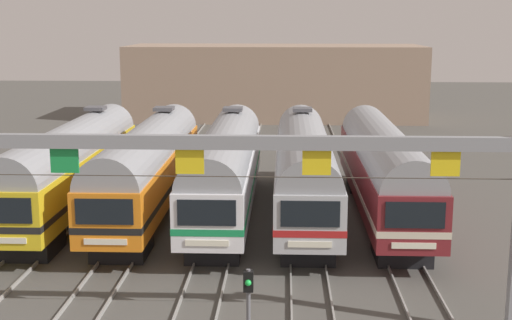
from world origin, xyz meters
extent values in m
plane|color=#4C4944|center=(0.00, 0.00, 0.00)|extent=(160.00, 160.00, 0.00)
cube|color=gray|center=(-8.71, 17.00, 0.07)|extent=(0.07, 70.00, 0.15)
cube|color=gray|center=(-7.27, 17.00, 0.07)|extent=(0.07, 70.00, 0.15)
cube|color=gray|center=(-4.71, 17.00, 0.07)|extent=(0.07, 70.00, 0.15)
cube|color=gray|center=(-3.28, 17.00, 0.07)|extent=(0.07, 70.00, 0.15)
cube|color=gray|center=(-0.72, 17.00, 0.07)|extent=(0.07, 70.00, 0.15)
cube|color=gray|center=(0.72, 17.00, 0.07)|extent=(0.07, 70.00, 0.15)
cube|color=gray|center=(3.28, 17.00, 0.07)|extent=(0.07, 70.00, 0.15)
cube|color=gray|center=(4.71, 17.00, 0.07)|extent=(0.07, 70.00, 0.15)
cube|color=gray|center=(7.27, 17.00, 0.07)|extent=(0.07, 70.00, 0.15)
cube|color=gray|center=(8.71, 17.00, 0.07)|extent=(0.07, 70.00, 0.15)
cube|color=gold|center=(-7.99, 0.00, 2.23)|extent=(2.85, 18.00, 2.35)
cube|color=black|center=(-7.99, 0.00, 1.87)|extent=(2.88, 18.02, 0.28)
cylinder|color=gray|center=(-7.99, 0.00, 3.40)|extent=(2.74, 17.64, 2.74)
cube|color=black|center=(-7.99, -9.02, 2.70)|extent=(2.28, 0.06, 1.03)
cube|color=silver|center=(-7.99, -9.02, 1.47)|extent=(1.71, 0.05, 0.24)
cube|color=black|center=(-7.99, -6.30, 0.53)|extent=(2.28, 2.60, 1.05)
cube|color=black|center=(-7.99, 6.30, 0.53)|extent=(2.28, 2.60, 1.05)
cube|color=#4C4C51|center=(-7.99, 5.04, 4.95)|extent=(1.10, 1.10, 0.20)
cube|color=orange|center=(-3.99, 0.00, 2.23)|extent=(2.85, 18.00, 2.35)
cube|color=black|center=(-3.99, 0.00, 1.87)|extent=(2.88, 18.02, 0.28)
cylinder|color=gray|center=(-3.99, 0.00, 3.40)|extent=(2.74, 17.64, 2.74)
cube|color=black|center=(-3.99, -9.02, 2.70)|extent=(2.28, 0.06, 1.03)
cube|color=silver|center=(-3.99, -9.02, 1.47)|extent=(1.71, 0.05, 0.24)
cube|color=black|center=(-3.99, -6.30, 0.53)|extent=(2.28, 2.60, 1.05)
cube|color=black|center=(-3.99, 6.30, 0.53)|extent=(2.28, 2.60, 1.05)
cube|color=#4C4C51|center=(-3.99, 5.04, 4.95)|extent=(1.10, 1.10, 0.20)
cube|color=white|center=(0.00, 0.00, 2.23)|extent=(2.85, 18.00, 2.35)
cube|color=#198C4C|center=(0.00, 0.00, 1.87)|extent=(2.88, 18.02, 0.28)
cylinder|color=gray|center=(0.00, 0.00, 3.40)|extent=(2.74, 17.64, 2.74)
cube|color=black|center=(0.00, -9.02, 2.70)|extent=(2.28, 0.06, 1.03)
cube|color=silver|center=(0.00, -9.02, 1.47)|extent=(1.71, 0.05, 0.24)
cube|color=black|center=(0.00, -6.30, 0.53)|extent=(2.28, 2.60, 1.05)
cube|color=black|center=(0.00, 6.30, 0.53)|extent=(2.28, 2.60, 1.05)
cube|color=#4C4C51|center=(0.00, 5.04, 4.95)|extent=(1.10, 1.10, 0.20)
cube|color=#B2B5BA|center=(3.99, 0.00, 2.23)|extent=(2.85, 18.00, 2.35)
cube|color=#B21E1E|center=(3.99, 0.00, 1.87)|extent=(2.88, 18.02, 0.28)
cylinder|color=gray|center=(3.99, 0.00, 3.40)|extent=(2.74, 17.64, 2.74)
cube|color=black|center=(3.99, -9.02, 2.70)|extent=(2.28, 0.06, 1.03)
cube|color=silver|center=(3.99, -9.02, 1.47)|extent=(1.71, 0.05, 0.24)
cube|color=black|center=(3.99, -6.30, 0.53)|extent=(2.28, 2.60, 1.05)
cube|color=black|center=(3.99, 6.30, 0.53)|extent=(2.28, 2.60, 1.05)
cube|color=#4C4C51|center=(3.99, 5.04, 4.95)|extent=(1.10, 1.10, 0.20)
cube|color=maroon|center=(7.99, 0.00, 2.23)|extent=(2.85, 18.00, 2.35)
cube|color=beige|center=(7.99, 0.00, 1.87)|extent=(2.88, 18.02, 0.28)
cylinder|color=gray|center=(7.99, 0.00, 3.40)|extent=(2.74, 17.64, 2.74)
cube|color=black|center=(7.99, -9.02, 2.70)|extent=(2.28, 0.06, 1.03)
cube|color=silver|center=(7.99, -9.02, 1.47)|extent=(1.71, 0.05, 0.24)
cube|color=black|center=(7.99, -6.30, 0.53)|extent=(2.28, 2.60, 1.05)
cube|color=black|center=(7.99, 6.30, 0.53)|extent=(2.28, 2.60, 1.05)
cube|color=gray|center=(0.00, -13.50, 6.25)|extent=(20.78, 0.32, 0.44)
cube|color=#198C3F|center=(-3.99, -13.50, 5.63)|extent=(0.90, 0.08, 0.80)
cube|color=yellow|center=(0.00, -13.50, 5.63)|extent=(0.90, 0.08, 0.80)
cube|color=yellow|center=(3.99, -13.50, 5.63)|extent=(0.90, 0.08, 0.80)
cube|color=yellow|center=(7.99, -13.50, 5.63)|extent=(0.90, 0.08, 0.80)
cylinder|color=#3F382D|center=(0.00, -13.50, 5.15)|extent=(20.78, 0.03, 0.03)
cube|color=black|center=(2.00, -16.42, 2.80)|extent=(0.28, 0.24, 0.60)
sphere|color=green|center=(2.00, -16.56, 2.80)|extent=(0.18, 0.18, 0.18)
cube|color=gray|center=(1.98, 37.04, 3.71)|extent=(29.54, 10.00, 7.42)
camera|label=1|loc=(2.98, -35.13, 10.04)|focal=49.43mm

